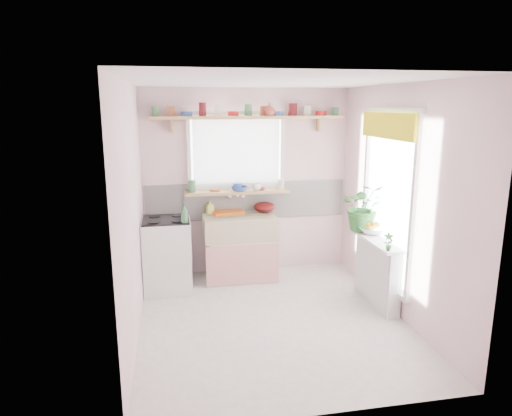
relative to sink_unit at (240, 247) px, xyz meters
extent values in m
plane|color=silver|center=(0.15, -1.29, -0.43)|extent=(3.20, 3.20, 0.00)
plane|color=white|center=(0.15, -1.29, 2.07)|extent=(3.20, 3.20, 0.00)
plane|color=#FED5D9|center=(0.15, 0.31, 0.82)|extent=(2.80, 0.00, 2.80)
plane|color=#FED5D9|center=(0.15, -2.89, 0.82)|extent=(2.80, 0.00, 2.80)
plane|color=#FED5D9|center=(-1.25, -1.29, 0.82)|extent=(0.00, 3.20, 3.20)
plane|color=#FED5D9|center=(1.55, -1.29, 0.82)|extent=(0.00, 3.20, 3.20)
cube|color=white|center=(0.15, 0.29, 0.57)|extent=(2.74, 0.03, 0.50)
cube|color=#CB838D|center=(0.15, 0.29, 0.37)|extent=(2.74, 0.02, 0.12)
cube|color=white|center=(0.00, 0.30, 1.22)|extent=(1.20, 0.01, 1.00)
cube|color=white|center=(0.00, 0.24, 1.22)|extent=(1.15, 0.02, 0.95)
cube|color=white|center=(1.54, -1.09, 0.82)|extent=(0.01, 1.10, 1.90)
cube|color=yellow|center=(1.46, -1.09, 1.63)|extent=(0.03, 1.20, 0.28)
cube|color=white|center=(0.00, 0.01, -0.16)|extent=(0.85, 0.55, 0.55)
cube|color=#D8433F|center=(0.00, -0.27, -0.16)|extent=(0.95, 0.02, 0.53)
cube|color=beige|center=(0.00, 0.01, 0.27)|extent=(0.95, 0.55, 0.30)
cylinder|color=silver|center=(0.00, 0.26, 0.67)|extent=(0.03, 0.22, 0.03)
cube|color=white|center=(-0.95, -0.24, 0.02)|extent=(0.58, 0.58, 0.90)
cube|color=black|center=(-0.95, -0.24, 0.47)|extent=(0.56, 0.56, 0.02)
cylinder|color=black|center=(-1.09, -0.38, 0.49)|extent=(0.14, 0.14, 0.01)
cylinder|color=black|center=(-0.81, -0.38, 0.49)|extent=(0.14, 0.14, 0.01)
cylinder|color=black|center=(-1.09, -0.10, 0.49)|extent=(0.14, 0.14, 0.01)
cylinder|color=black|center=(-0.81, -0.10, 0.49)|extent=(0.14, 0.14, 0.01)
cube|color=white|center=(1.45, -1.09, -0.06)|extent=(0.15, 0.90, 0.75)
cube|color=white|center=(1.42, -1.09, 0.33)|extent=(0.22, 0.95, 0.03)
cube|color=tan|center=(0.00, 0.19, 0.71)|extent=(1.40, 0.22, 0.04)
cube|color=tan|center=(0.15, 0.18, 1.69)|extent=(2.52, 0.24, 0.04)
cylinder|color=#3F7F4C|center=(-1.03, 0.18, 1.77)|extent=(0.11, 0.11, 0.12)
cylinder|color=#A55133|center=(-0.83, 0.18, 1.77)|extent=(0.11, 0.11, 0.12)
cylinder|color=#3359A5|center=(-0.64, 0.18, 1.74)|extent=(0.11, 0.11, 0.06)
cylinder|color=#590F14|center=(-0.44, 0.18, 1.77)|extent=(0.11, 0.11, 0.12)
cylinder|color=silver|center=(-0.24, 0.18, 1.77)|extent=(0.11, 0.11, 0.12)
cylinder|color=red|center=(-0.05, 0.18, 1.74)|extent=(0.11, 0.11, 0.06)
cylinder|color=#3F7F4C|center=(0.15, 0.18, 1.77)|extent=(0.11, 0.11, 0.12)
cylinder|color=#A55133|center=(0.35, 0.18, 1.77)|extent=(0.11, 0.11, 0.12)
cylinder|color=#3359A5|center=(0.54, 0.18, 1.74)|extent=(0.11, 0.11, 0.06)
cylinder|color=#590F14|center=(0.74, 0.18, 1.77)|extent=(0.11, 0.11, 0.12)
cylinder|color=silver|center=(0.94, 0.18, 1.77)|extent=(0.11, 0.11, 0.12)
cylinder|color=red|center=(1.13, 0.18, 1.74)|extent=(0.11, 0.11, 0.06)
cylinder|color=#3F7F4C|center=(1.33, 0.18, 1.77)|extent=(0.11, 0.11, 0.12)
cylinder|color=#3F7F4C|center=(-0.62, 0.19, 0.79)|extent=(0.11, 0.11, 0.12)
cylinder|color=#A55133|center=(-0.31, 0.19, 0.79)|extent=(0.11, 0.11, 0.12)
cylinder|color=#3359A5|center=(0.00, 0.19, 0.76)|extent=(0.11, 0.11, 0.06)
cylinder|color=#590F14|center=(0.31, 0.19, 0.79)|extent=(0.11, 0.11, 0.12)
cylinder|color=silver|center=(0.62, 0.19, 0.79)|extent=(0.11, 0.11, 0.12)
cube|color=#CD5712|center=(-0.15, 0.21, 0.44)|extent=(0.47, 0.39, 0.04)
ellipsoid|color=#560E0F|center=(0.37, 0.21, 0.48)|extent=(0.33, 0.33, 0.13)
imported|color=#2A6829|center=(1.42, -0.69, 0.64)|extent=(0.65, 0.60, 0.59)
imported|color=silver|center=(1.48, -0.85, 0.38)|extent=(0.41, 0.41, 0.08)
imported|color=#285E25|center=(1.36, -1.49, 0.44)|extent=(0.11, 0.08, 0.20)
imported|color=#D5DF63|center=(-0.37, 0.21, 0.51)|extent=(0.11, 0.11, 0.19)
imported|color=silver|center=(0.25, 0.13, 0.78)|extent=(0.15, 0.15, 0.10)
imported|color=#2E4597|center=(0.02, 0.13, 0.76)|extent=(0.25, 0.25, 0.07)
imported|color=#AD4435|center=(0.42, 0.12, 1.79)|extent=(0.18, 0.18, 0.16)
imported|color=#387146|center=(-0.73, -0.46, 0.60)|extent=(0.10, 0.10, 0.23)
sphere|color=orange|center=(1.48, -0.85, 0.44)|extent=(0.08, 0.08, 0.08)
sphere|color=orange|center=(1.54, -0.82, 0.44)|extent=(0.08, 0.08, 0.08)
sphere|color=orange|center=(1.43, -0.83, 0.44)|extent=(0.08, 0.08, 0.08)
cylinder|color=yellow|center=(1.50, -0.90, 0.45)|extent=(0.18, 0.04, 0.10)
camera|label=1|loc=(-0.85, -5.76, 1.85)|focal=32.00mm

